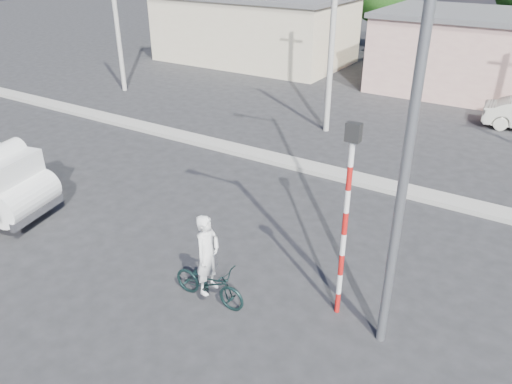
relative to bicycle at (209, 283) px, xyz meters
The scene contains 8 objects.
ground_plane 0.83m from the bicycle, 153.33° to the right, with size 120.00×120.00×0.00m, color #252628.
median 7.73m from the bicycle, 94.50° to the left, with size 40.00×0.80×0.16m, color #99968E.
bicycle is the anchor object (origin of this frame).
cyclist 0.46m from the bicycle, ahead, with size 0.69×0.45×1.89m, color silver.
traffic_pole 3.55m from the bicycle, 24.75° to the left, with size 0.28×0.18×4.36m.
streetlight 5.77m from the bicycle, 14.23° to the left, with size 2.34×0.22×9.00m.
building_row 21.76m from the bicycle, 88.70° to the left, with size 37.80×7.30×4.44m.
utility_poles 12.52m from the bicycle, 77.26° to the left, with size 35.40×0.24×8.00m.
Camera 1 is at (6.30, -6.74, 7.33)m, focal length 35.00 mm.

